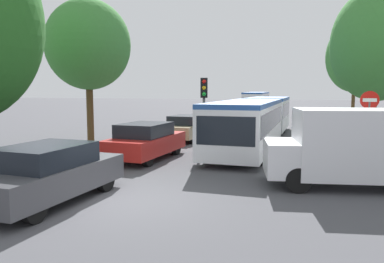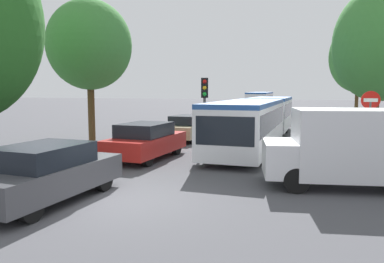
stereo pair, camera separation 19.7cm
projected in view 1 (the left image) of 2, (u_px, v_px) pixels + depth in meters
name	position (u px, v px, depth m)	size (l,w,h in m)	color
ground_plane	(121.00, 201.00, 9.73)	(200.00, 200.00, 0.00)	#47474C
articulated_bus	(258.00, 117.00, 20.37)	(2.72, 15.91, 2.36)	silver
city_bus_rear	(257.00, 100.00, 51.50)	(2.84, 11.71, 2.51)	silver
queued_car_graphite	(48.00, 173.00, 9.51)	(2.07, 4.39, 1.49)	#47474C
queued_car_red	(146.00, 141.00, 15.47)	(2.08, 4.42, 1.50)	#B21E19
queued_car_tan	(187.00, 127.00, 21.34)	(1.97, 4.17, 1.42)	tan
queued_car_white	(213.00, 119.00, 27.26)	(1.92, 4.07, 1.38)	white
queued_car_navy	(230.00, 114.00, 32.49)	(2.01, 4.25, 1.44)	navy
queued_car_black	(242.00, 111.00, 38.59)	(1.93, 4.09, 1.39)	black
white_van	(359.00, 146.00, 10.95)	(5.27, 2.80, 2.31)	silver
traffic_light	(204.00, 98.00, 16.94)	(0.37, 0.39, 3.40)	#56595E
no_entry_sign	(369.00, 115.00, 14.57)	(0.70, 0.08, 2.82)	#56595E
tree_left_mid	(90.00, 47.00, 18.06)	(4.08, 4.08, 7.20)	#51381E
tree_right_mid	(378.00, 44.00, 19.80)	(4.84, 4.84, 8.30)	#51381E
tree_right_far	(356.00, 58.00, 29.32)	(4.47, 4.47, 8.24)	#51381E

